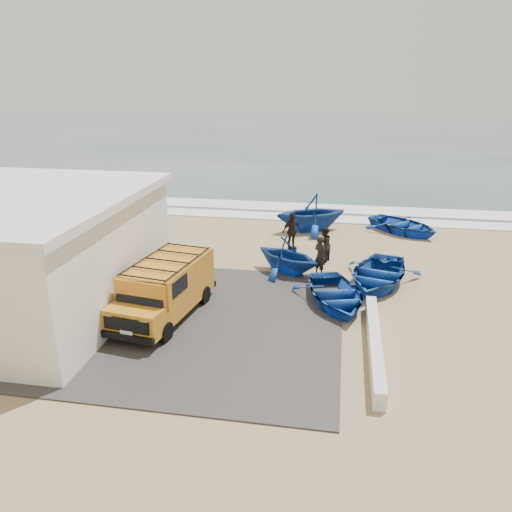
{
  "coord_description": "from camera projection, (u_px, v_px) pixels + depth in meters",
  "views": [
    {
      "loc": [
        3.7,
        -17.01,
        8.15
      ],
      "look_at": [
        0.44,
        1.73,
        1.2
      ],
      "focal_mm": 35.0,
      "sensor_mm": 36.0,
      "label": 1
    }
  ],
  "objects": [
    {
      "name": "building",
      "position": [
        19.0,
        253.0,
        17.75
      ],
      "size": [
        8.4,
        9.4,
        4.3
      ],
      "color": "white",
      "rests_on": "ground"
    },
    {
      "name": "boat_mid_left",
      "position": [
        287.0,
        255.0,
        21.45
      ],
      "size": [
        4.07,
        3.93,
        1.64
      ],
      "primitive_type": "imported",
      "rotation": [
        0.0,
        0.0,
        1.02
      ],
      "color": "#14439F",
      "rests_on": "ground"
    },
    {
      "name": "boat_far_right",
      "position": [
        403.0,
        225.0,
        27.11
      ],
      "size": [
        4.97,
        4.89,
        0.84
      ],
      "primitive_type": "imported",
      "rotation": [
        0.0,
        0.0,
        0.84
      ],
      "color": "#14439F",
      "rests_on": "ground"
    },
    {
      "name": "fisherman_back",
      "position": [
        292.0,
        231.0,
        24.35
      ],
      "size": [
        1.11,
        1.1,
        1.88
      ],
      "primitive_type": "imported",
      "rotation": [
        0.0,
        0.0,
        0.77
      ],
      "color": "black",
      "rests_on": "ground"
    },
    {
      "name": "boat_near_right",
      "position": [
        378.0,
        274.0,
        20.39
      ],
      "size": [
        4.2,
        5.09,
        0.91
      ],
      "primitive_type": "imported",
      "rotation": [
        0.0,
        0.0,
        -0.27
      ],
      "color": "#14439F",
      "rests_on": "ground"
    },
    {
      "name": "surf_wash",
      "position": [
        283.0,
        207.0,
        32.54
      ],
      "size": [
        180.0,
        2.2,
        0.04
      ],
      "primitive_type": "cube",
      "color": "white",
      "rests_on": "ground"
    },
    {
      "name": "boat_far_left",
      "position": [
        311.0,
        212.0,
        27.27
      ],
      "size": [
        4.99,
        4.73,
        2.07
      ],
      "primitive_type": "imported",
      "rotation": [
        0.0,
        0.0,
        -1.13
      ],
      "color": "#14439F",
      "rests_on": "ground"
    },
    {
      "name": "slab",
      "position": [
        170.0,
        319.0,
        17.59
      ],
      "size": [
        12.0,
        10.0,
        0.05
      ],
      "primitive_type": "cube",
      "color": "#3E3B39",
      "rests_on": "ground"
    },
    {
      "name": "van",
      "position": [
        165.0,
        287.0,
        17.51
      ],
      "size": [
        2.59,
        5.03,
        2.06
      ],
      "rotation": [
        0.0,
        0.0,
        -0.15
      ],
      "color": "orange",
      "rests_on": "ground"
    },
    {
      "name": "fisherman_middle",
      "position": [
        324.0,
        245.0,
        22.74
      ],
      "size": [
        0.87,
        0.97,
        1.66
      ],
      "primitive_type": "imported",
      "rotation": [
        0.0,
        0.0,
        -1.92
      ],
      "color": "black",
      "rests_on": "ground"
    },
    {
      "name": "fisherman_front",
      "position": [
        320.0,
        256.0,
        21.2
      ],
      "size": [
        0.76,
        0.74,
        1.76
      ],
      "primitive_type": "imported",
      "rotation": [
        0.0,
        0.0,
        2.41
      ],
      "color": "black",
      "rests_on": "ground"
    },
    {
      "name": "ocean",
      "position": [
        318.0,
        135.0,
        70.95
      ],
      "size": [
        180.0,
        88.0,
        0.01
      ],
      "primitive_type": "cube",
      "color": "#385166",
      "rests_on": "ground"
    },
    {
      "name": "surf_line",
      "position": [
        278.0,
        217.0,
        30.23
      ],
      "size": [
        180.0,
        1.6,
        0.06
      ],
      "primitive_type": "cube",
      "color": "white",
      "rests_on": "ground"
    },
    {
      "name": "boat_near_left",
      "position": [
        335.0,
        294.0,
        18.63
      ],
      "size": [
        3.84,
        4.61,
        0.82
      ],
      "primitive_type": "imported",
      "rotation": [
        0.0,
        0.0,
        0.29
      ],
      "color": "#14439F",
      "rests_on": "ground"
    },
    {
      "name": "parapet",
      "position": [
        375.0,
        344.0,
        15.46
      ],
      "size": [
        0.35,
        6.0,
        0.55
      ],
      "primitive_type": "cube",
      "color": "silver",
      "rests_on": "ground"
    },
    {
      "name": "ground",
      "position": [
        237.0,
        300.0,
        19.13
      ],
      "size": [
        160.0,
        160.0,
        0.0
      ],
      "primitive_type": "plane",
      "color": "tan"
    }
  ]
}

